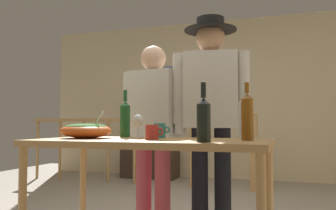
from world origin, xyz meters
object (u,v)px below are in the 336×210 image
Objects in this scene: wine_bottle_amber at (247,116)px; person_standing_right at (211,103)px; person_standing_left at (153,121)px; tv_console at (150,163)px; salad_bowl at (86,130)px; mug_red at (152,132)px; wine_bottle_green at (125,118)px; serving_table at (151,151)px; wine_bottle_clear at (245,117)px; wine_bottle_dark at (204,119)px; mug_teal at (160,130)px; stair_railing at (164,142)px; wine_glass at (138,122)px; flat_screen_tv at (149,132)px; framed_picture at (177,83)px.

person_standing_right is at bearing 119.43° from wine_bottle_amber.
person_standing_left is at bearing 143.31° from wine_bottle_amber.
wine_bottle_amber is at bearing 110.26° from person_standing_right.
salad_bowl is (0.87, -3.38, 0.60)m from tv_console.
wine_bottle_green is at bearing 136.37° from mug_red.
serving_table is 0.74m from person_standing_left.
wine_bottle_amber is (0.05, -0.27, -0.00)m from wine_bottle_clear.
mug_red is (0.02, -0.04, 0.12)m from serving_table.
mug_red is at bearing -146.82° from wine_bottle_clear.
person_standing_right is (-0.16, 0.92, 0.14)m from wine_bottle_dark.
serving_table is 0.48m from wine_bottle_green.
serving_table is 0.51m from salad_bowl.
mug_teal is (-0.43, 0.48, -0.08)m from wine_bottle_dark.
salad_bowl reaches higher than mug_red.
person_standing_right is (0.27, 0.44, 0.21)m from mug_teal.
wine_glass is at bearing -74.24° from stair_railing.
stair_railing is 5.90× the size of flat_screen_tv.
tv_console is 7.57× the size of mug_red.
mug_red is (1.00, -3.74, -0.74)m from framed_picture.
stair_railing is at bearing 113.30° from wine_bottle_dark.
serving_table is at bearing -68.11° from flat_screen_tv.
salad_bowl is 2.96× the size of mug_red.
wine_bottle_dark reaches higher than tv_console.
flat_screen_tv is 3.68m from mug_red.
person_standing_left reaches higher than wine_bottle_green.
tv_console is 3.02m from person_standing_left.
person_standing_left reaches higher than flat_screen_tv.
salad_bowl is at bearing 163.35° from wine_bottle_dark.
wine_bottle_dark reaches higher than mug_teal.
person_standing_left is at bearing -9.17° from person_standing_right.
wine_bottle_dark reaches higher than stair_railing.
person_standing_right is at bearing 69.88° from serving_table.
wine_bottle_amber is (0.76, -0.10, 0.03)m from wine_glass.
wine_bottle_green reaches higher than salad_bowl.
wine_bottle_dark is 1.12m from person_standing_left.
mug_red is 0.08× the size of person_standing_left.
wine_glass is at bearing -40.99° from wine_bottle_green.
mug_teal reaches higher than tv_console.
wine_bottle_amber is 2.93× the size of mug_red.
framed_picture is at bearing 105.36° from mug_teal.
flat_screen_tv reaches higher than serving_table.
mug_red is at bearing -45.96° from wine_glass.
wine_bottle_amber is 0.96m from wine_bottle_green.
wine_glass is (1.20, -3.26, 0.66)m from tv_console.
person_standing_right reaches higher than mug_teal.
wine_bottle_clear reaches higher than wine_bottle_amber.
salad_bowl is at bearing -164.71° from wine_bottle_clear.
person_standing_left is (0.08, 0.38, -0.02)m from wine_bottle_green.
wine_bottle_green is at bearing 143.53° from wine_bottle_dark.
mug_red is at bearing 151.49° from wine_bottle_dark.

